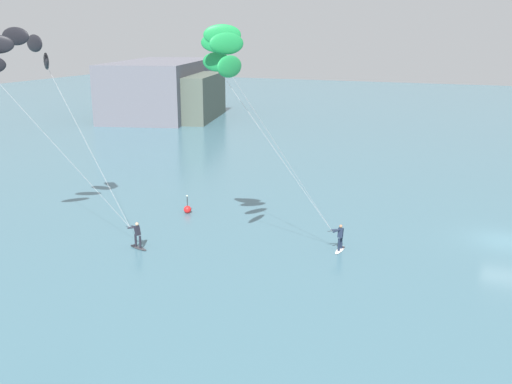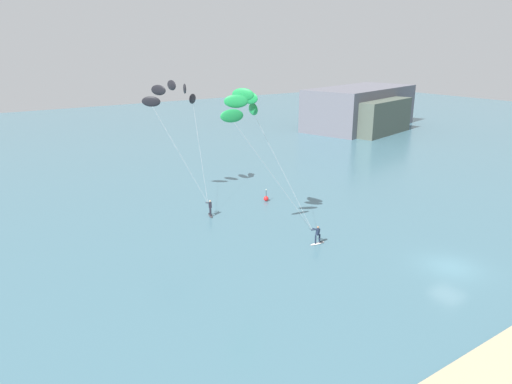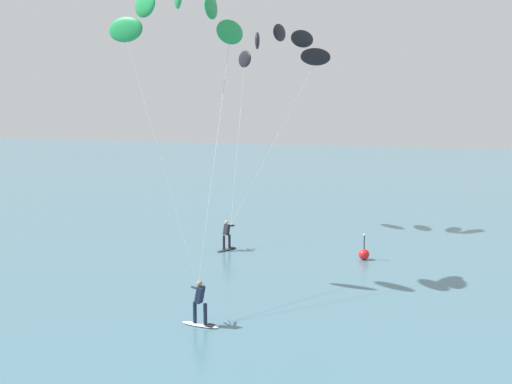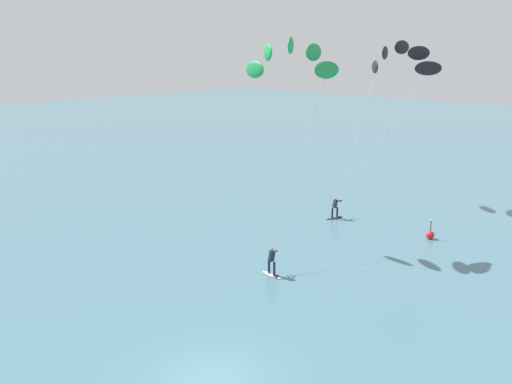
% 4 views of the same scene
% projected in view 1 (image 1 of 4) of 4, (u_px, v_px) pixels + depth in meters
% --- Properties ---
extents(ground_plane, '(240.00, 240.00, 0.00)m').
position_uv_depth(ground_plane, '(506.00, 241.00, 37.21)').
color(ground_plane, '#426B7A').
extents(kitesurfer_nearshore, '(7.64, 8.44, 13.33)m').
position_uv_depth(kitesurfer_nearshore, '(227.00, 58.00, 31.18)').
color(kitesurfer_nearshore, white).
rests_on(kitesurfer_nearshore, ground).
extents(kitesurfer_mid_water, '(6.66, 9.97, 13.22)m').
position_uv_depth(kitesurfer_mid_water, '(21.00, 56.00, 35.87)').
color(kitesurfer_mid_water, '#333338').
rests_on(kitesurfer_mid_water, ground).
extents(marker_buoy, '(0.56, 0.56, 1.38)m').
position_uv_depth(marker_buoy, '(187.00, 209.00, 42.89)').
color(marker_buoy, red).
rests_on(marker_buoy, ground).
extents(distant_headland, '(29.82, 21.56, 8.48)m').
position_uv_depth(distant_headland, '(165.00, 93.00, 92.11)').
color(distant_headland, '#4C564C').
rests_on(distant_headland, ground).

